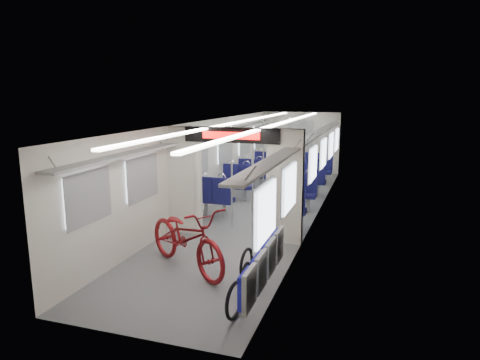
{
  "coord_description": "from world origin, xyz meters",
  "views": [
    {
      "loc": [
        2.79,
        -10.17,
        2.96
      ],
      "look_at": [
        0.04,
        -1.67,
        1.16
      ],
      "focal_mm": 32.0,
      "sensor_mm": 36.0,
      "label": 1
    }
  ],
  "objects": [
    {
      "name": "bicycle",
      "position": [
        -0.2,
        -3.87,
        0.58
      ],
      "size": [
        2.25,
        1.84,
        1.15
      ],
      "primitive_type": "imported",
      "rotation": [
        0.0,
        0.0,
        0.99
      ],
      "color": "maroon",
      "rests_on": "ground"
    },
    {
      "name": "bike_hoop_b",
      "position": [
        1.01,
        -4.38,
        0.21
      ],
      "size": [
        0.06,
        0.47,
        0.47
      ],
      "primitive_type": "torus",
      "rotation": [
        1.57,
        0.0,
        1.59
      ],
      "color": "black",
      "rests_on": "ground"
    },
    {
      "name": "carriage",
      "position": [
        0.0,
        -0.27,
        1.5
      ],
      "size": [
        12.0,
        12.02,
        2.31
      ],
      "color": "#515456",
      "rests_on": "ground"
    },
    {
      "name": "bike_hoop_a",
      "position": [
        1.11,
        -5.19,
        0.24
      ],
      "size": [
        0.11,
        0.53,
        0.53
      ],
      "primitive_type": "torus",
      "rotation": [
        1.57,
        0.0,
        1.46
      ],
      "color": "black",
      "rests_on": "ground"
    },
    {
      "name": "seat_bay_far_left",
      "position": [
        -0.94,
        3.53,
        0.53
      ],
      "size": [
        0.88,
        1.94,
        1.06
      ],
      "color": "#0D0D3B",
      "rests_on": "ground"
    },
    {
      "name": "stanchion_near_left",
      "position": [
        -0.24,
        -1.39,
        1.15
      ],
      "size": [
        0.04,
        0.04,
        2.3
      ],
      "primitive_type": "cylinder",
      "color": "silver",
      "rests_on": "ground"
    },
    {
      "name": "flip_bench",
      "position": [
        1.35,
        -4.61,
        0.58
      ],
      "size": [
        0.12,
        2.11,
        0.52
      ],
      "color": "gray",
      "rests_on": "carriage"
    },
    {
      "name": "stanchion_far_left",
      "position": [
        -0.36,
        1.82,
        1.15
      ],
      "size": [
        0.04,
        0.04,
        2.3
      ],
      "primitive_type": "cylinder",
      "color": "silver",
      "rests_on": "ground"
    },
    {
      "name": "seat_bay_near_left",
      "position": [
        -0.93,
        0.21,
        0.55
      ],
      "size": [
        0.92,
        2.11,
        1.11
      ],
      "color": "#0D0D3B",
      "rests_on": "ground"
    },
    {
      "name": "stanchion_far_right",
      "position": [
        0.38,
        1.87,
        1.15
      ],
      "size": [
        0.05,
        0.05,
        2.3
      ],
      "primitive_type": "cylinder",
      "color": "silver",
      "rests_on": "ground"
    },
    {
      "name": "seat_bay_near_right",
      "position": [
        0.94,
        -0.26,
        0.52
      ],
      "size": [
        0.88,
        1.94,
        1.06
      ],
      "color": "#0D0D3B",
      "rests_on": "ground"
    },
    {
      "name": "seat_bay_far_right",
      "position": [
        0.93,
        3.22,
        0.56
      ],
      "size": [
        0.93,
        2.17,
        1.13
      ],
      "color": "#0D0D3B",
      "rests_on": "ground"
    },
    {
      "name": "bike_hoop_c",
      "position": [
        0.89,
        -3.95,
        0.24
      ],
      "size": [
        0.09,
        0.53,
        0.53
      ],
      "primitive_type": "torus",
      "rotation": [
        1.57,
        0.0,
        1.49
      ],
      "color": "black",
      "rests_on": "ground"
    },
    {
      "name": "stanchion_near_right",
      "position": [
        0.3,
        -1.58,
        1.15
      ],
      "size": [
        0.04,
        0.04,
        2.3
      ],
      "primitive_type": "cylinder",
      "color": "silver",
      "rests_on": "ground"
    }
  ]
}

